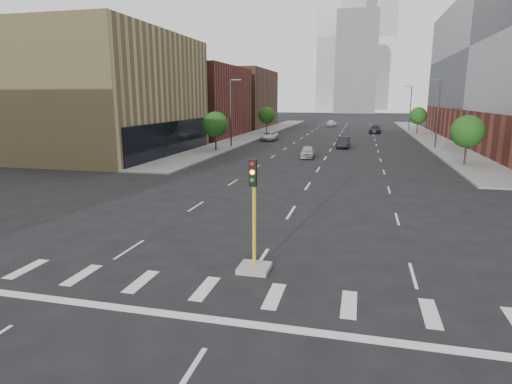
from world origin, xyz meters
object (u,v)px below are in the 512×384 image
at_px(median_traffic_signal, 254,247).
at_px(car_mid_right, 343,142).
at_px(car_far_left, 269,136).
at_px(car_distant, 331,123).
at_px(car_deep_right, 375,130).
at_px(car_near_left, 307,152).

relative_size(median_traffic_signal, car_mid_right, 0.96).
bearing_deg(car_far_left, car_distant, 75.46).
height_order(car_deep_right, car_distant, car_distant).
bearing_deg(car_mid_right, car_deep_right, 80.74).
bearing_deg(median_traffic_signal, car_mid_right, 88.05).
relative_size(median_traffic_signal, car_distant, 0.96).
bearing_deg(car_distant, car_deep_right, -52.49).
bearing_deg(car_deep_right, car_far_left, -126.67).
xyz_separation_m(car_far_left, car_distant, (7.25, 36.37, 0.07)).
relative_size(car_near_left, car_mid_right, 0.86).
relative_size(median_traffic_signal, car_deep_right, 0.87).
distance_m(car_near_left, car_deep_right, 38.42).
relative_size(median_traffic_signal, car_far_left, 0.87).
distance_m(median_traffic_signal, car_deep_right, 70.80).
height_order(car_far_left, car_distant, car_distant).
relative_size(car_near_left, car_distant, 0.86).
bearing_deg(car_mid_right, median_traffic_signal, -90.83).
height_order(car_near_left, car_distant, car_distant).
bearing_deg(car_mid_right, car_far_left, 147.45).
distance_m(car_deep_right, car_distant, 20.31).
bearing_deg(median_traffic_signal, car_distant, 92.11).
height_order(median_traffic_signal, car_far_left, median_traffic_signal).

